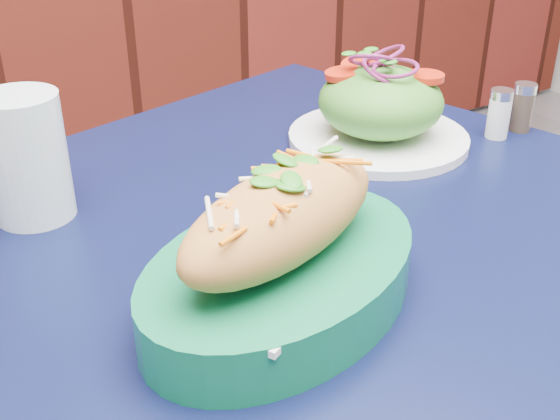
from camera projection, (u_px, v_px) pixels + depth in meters
cafe_table at (321, 293)px, 0.77m from camera, size 0.97×0.97×0.75m
banh_mi_basket at (282, 255)px, 0.58m from camera, size 0.33×0.27×0.13m
salad_plate at (380, 108)px, 0.89m from camera, size 0.23×0.23×0.12m
water_glass at (27, 157)px, 0.71m from camera, size 0.08×0.08×0.13m
salt_shaker at (499, 114)px, 0.91m from camera, size 0.03×0.03×0.07m
pepper_shaker at (522, 107)px, 0.94m from camera, size 0.03×0.03×0.07m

